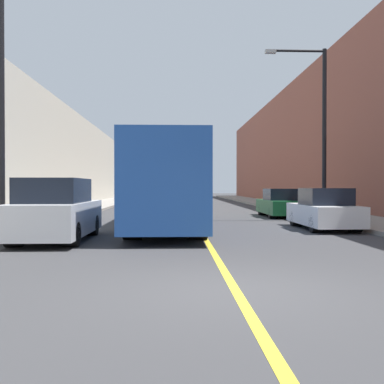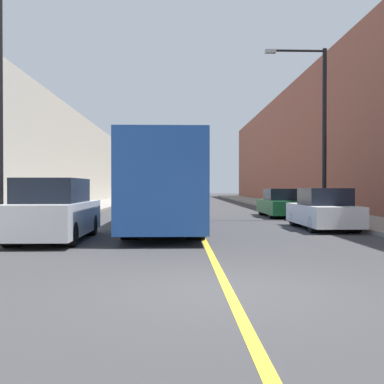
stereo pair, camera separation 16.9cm
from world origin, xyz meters
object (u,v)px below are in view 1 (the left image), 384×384
at_px(bus, 167,184).
at_px(street_lamp_left, 10,83).
at_px(car_right_near, 324,211).
at_px(street_lamp_right, 319,121).
at_px(parked_suv_left, 56,212).
at_px(car_right_mid, 281,204).

xyz_separation_m(bus, street_lamp_left, (-4.57, -3.70, 2.96)).
xyz_separation_m(car_right_near, street_lamp_right, (1.08, 3.96, 3.99)).
distance_m(bus, parked_suv_left, 4.94).
height_order(parked_suv_left, street_lamp_left, street_lamp_left).
relative_size(parked_suv_left, street_lamp_left, 0.59).
height_order(bus, parked_suv_left, bus).
xyz_separation_m(parked_suv_left, car_right_mid, (9.25, 10.32, -0.18)).
distance_m(bus, car_right_mid, 9.06).
distance_m(bus, street_lamp_right, 8.49).
height_order(car_right_mid, street_lamp_left, street_lamp_left).
distance_m(street_lamp_left, street_lamp_right, 13.78).
distance_m(parked_suv_left, street_lamp_left, 4.05).
distance_m(parked_suv_left, car_right_near, 9.82).
xyz_separation_m(bus, car_right_near, (5.97, -0.27, -1.04)).
bearing_deg(car_right_near, bus, 177.38).
bearing_deg(car_right_mid, street_lamp_left, -135.38).
bearing_deg(car_right_mid, bus, -131.68).
relative_size(street_lamp_left, street_lamp_right, 1.00).
bearing_deg(car_right_near, parked_suv_left, -160.18).
bearing_deg(street_lamp_right, car_right_near, -105.31).
bearing_deg(street_lamp_left, bus, 38.97).
bearing_deg(parked_suv_left, bus, 47.81).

